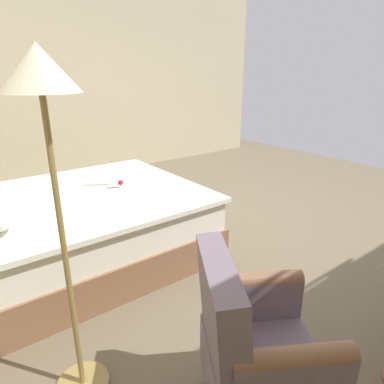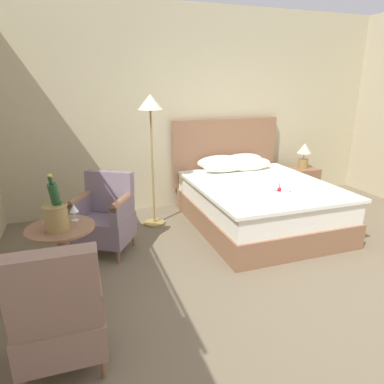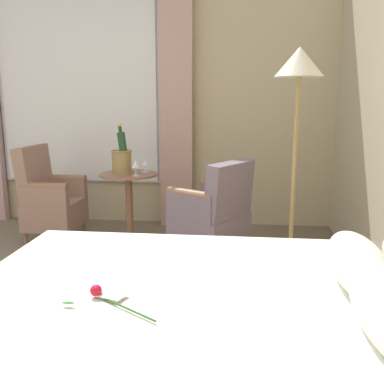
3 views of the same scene
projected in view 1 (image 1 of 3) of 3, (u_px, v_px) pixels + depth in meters
ground_plane at (240, 223)px, 3.89m from camera, size 7.37×7.37×0.00m
wall_far_side at (115, 81)px, 5.64m from camera, size 0.12×5.87×2.95m
bed at (67, 226)px, 2.98m from camera, size 1.75×2.18×1.35m
floor_lamp_brass at (46, 123)px, 1.40m from camera, size 0.32×0.32×1.74m
armchair_by_window at (255, 354)px, 1.55m from camera, size 0.77×0.76×0.91m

